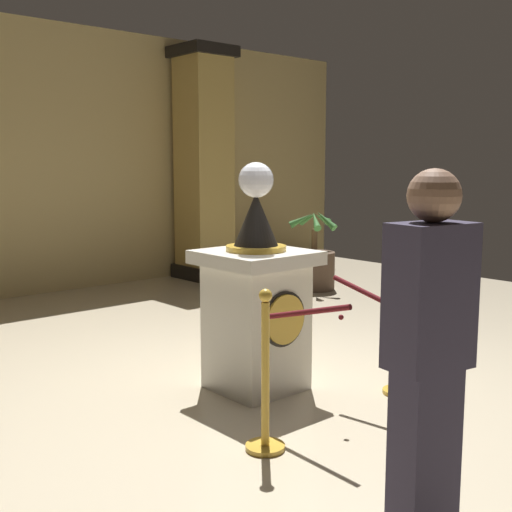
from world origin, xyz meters
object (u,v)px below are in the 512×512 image
at_px(stanchion_near, 265,395).
at_px(potted_palm_right, 314,265).
at_px(stanchion_far, 400,345).
at_px(pedestal_clock, 256,303).
at_px(bystander_guest, 428,353).

bearing_deg(stanchion_near, potted_palm_right, 40.27).
distance_m(stanchion_far, potted_palm_right, 4.07).
xyz_separation_m(pedestal_clock, stanchion_near, (-0.67, -0.84, -0.33)).
height_order(stanchion_near, potted_palm_right, potted_palm_right).
distance_m(pedestal_clock, stanchion_near, 1.12).
distance_m(pedestal_clock, stanchion_far, 1.11).
distance_m(potted_palm_right, bystander_guest, 6.04).
relative_size(stanchion_far, bystander_guest, 0.63).
bearing_deg(stanchion_near, pedestal_clock, 51.47).
distance_m(pedestal_clock, bystander_guest, 2.21).
bearing_deg(potted_palm_right, bystander_guest, -131.87).
bearing_deg(stanchion_far, stanchion_near, -177.98).
height_order(potted_palm_right, bystander_guest, bystander_guest).
bearing_deg(stanchion_far, potted_palm_right, 52.53).
bearing_deg(bystander_guest, stanchion_near, 83.10).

